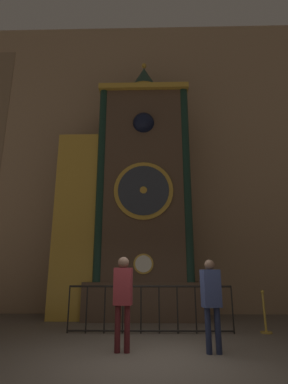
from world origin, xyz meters
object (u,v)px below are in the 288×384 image
Objects in this scene: visitor_near at (123,293)px; stanchion_post at (265,319)px; clock_tower at (131,199)px; visitor_far at (211,296)px.

visitor_near is 3.94m from stanchion_post.
visitor_near is at bearing -87.73° from clock_tower.
clock_tower is 5.52m from stanchion_post.
visitor_near reaches higher than visitor_far.
clock_tower is at bearing 99.67° from visitor_near.
visitor_far is 2.69m from stanchion_post.
stanchion_post is at bearing 37.33° from visitor_near.
stanchion_post is at bearing -32.20° from clock_tower.
clock_tower is 5.71× the size of visitor_far.
clock_tower reaches higher than visitor_near.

